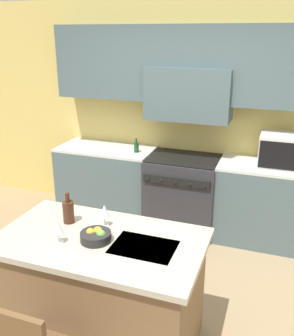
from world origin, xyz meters
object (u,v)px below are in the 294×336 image
Objects in this scene: oil_bottle_on_counter at (136,147)px; wine_glass_near at (58,227)px; wine_glass_far at (104,211)px; range_stove at (183,193)px; wine_bottle at (68,211)px; microwave at (283,151)px; fruit_bowl at (96,236)px.

wine_glass_near is at bearing -83.45° from oil_bottle_on_counter.
oil_bottle_on_counter is at bearing 103.77° from wine_glass_far.
wine_bottle reaches higher than range_stove.
microwave is (1.09, 0.02, 0.65)m from range_stove.
wine_bottle is 1.41× the size of oil_bottle_on_counter.
oil_bottle_on_counter is at bearing -177.25° from range_stove.
wine_bottle is 1.12× the size of fruit_bowl.
wine_glass_near reaches higher than range_stove.
wine_glass_near is (-1.44, -2.17, -0.07)m from microwave.
fruit_bowl is at bearing -28.25° from wine_bottle.
fruit_bowl is (0.32, -0.17, -0.06)m from wine_bottle.
wine_bottle is at bearing -85.21° from oil_bottle_on_counter.
fruit_bowl is (-1.20, -2.06, -0.15)m from microwave.
oil_bottle_on_counter is (-0.48, 2.01, 0.04)m from fruit_bowl.
wine_glass_far is 0.99× the size of oil_bottle_on_counter.
microwave reaches higher than wine_glass_near.
wine_bottle is 0.30m from wine_glass_near.
wine_bottle reaches higher than oil_bottle_on_counter.
wine_glass_near is 2.14m from oil_bottle_on_counter.
fruit_bowl is (0.23, 0.11, -0.08)m from wine_glass_near.
microwave is 2.60m from wine_glass_near.
wine_bottle is (-0.44, -1.87, 0.56)m from range_stove.
range_stove is 5.28× the size of wine_glass_far.
range_stove is at bearing 86.71° from fruit_bowl.
range_stove is 0.80m from oil_bottle_on_counter.
wine_glass_far is at bearing 99.70° from fruit_bowl.
fruit_bowl is 1.26× the size of oil_bottle_on_counter.
wine_glass_far is at bearing -124.00° from microwave.
microwave is at bearing 56.52° from wine_glass_near.
fruit_bowl reaches higher than range_stove.
oil_bottle_on_counter is at bearing -178.39° from microwave.
oil_bottle_on_counter is (-0.59, -0.03, 0.54)m from range_stove.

